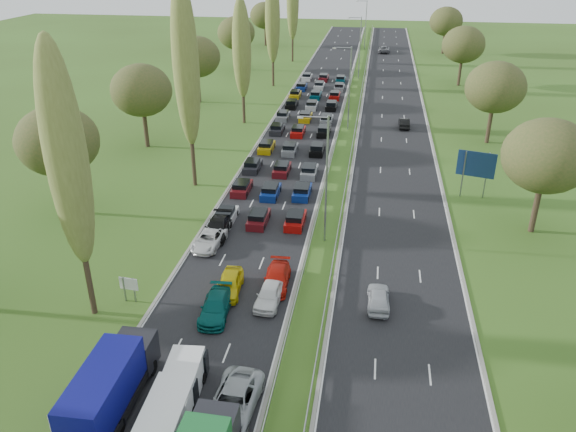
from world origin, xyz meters
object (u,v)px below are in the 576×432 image
at_px(near_car_3, 217,227).
at_px(blue_lorry, 111,385).
at_px(white_van_front, 166,420).
at_px(white_van_rear, 182,384).
at_px(near_car_2, 209,240).
at_px(info_sign, 129,286).
at_px(direction_sign, 476,166).

relative_size(near_car_3, blue_lorry, 0.60).
relative_size(blue_lorry, white_van_front, 1.56).
xyz_separation_m(near_car_3, white_van_front, (3.67, -23.89, 0.38)).
distance_m(near_car_3, white_van_rear, 21.23).
bearing_deg(blue_lorry, near_car_2, 89.20).
height_order(blue_lorry, info_sign, blue_lorry).
xyz_separation_m(near_car_2, white_van_rear, (3.72, -18.62, 0.39)).
relative_size(blue_lorry, info_sign, 4.19).
distance_m(white_van_front, white_van_rear, 2.97).
height_order(near_car_2, blue_lorry, blue_lorry).
xyz_separation_m(white_van_front, white_van_rear, (-0.09, 2.96, -0.09)).
bearing_deg(near_car_3, white_van_rear, -83.01).
xyz_separation_m(blue_lorry, white_van_front, (3.74, -1.33, -0.77)).
bearing_deg(blue_lorry, direction_sign, 53.65).
bearing_deg(white_van_front, blue_lorry, 158.14).
distance_m(near_car_3, blue_lorry, 22.59).
height_order(blue_lorry, white_van_front, blue_lorry).
bearing_deg(white_van_front, near_car_2, 97.77).
bearing_deg(white_van_front, near_car_3, 96.48).
xyz_separation_m(near_car_3, blue_lorry, (-0.06, -22.56, 1.15)).
bearing_deg(near_car_3, white_van_front, -83.98).
distance_m(near_car_2, info_sign, 10.10).
bearing_deg(white_van_rear, info_sign, 123.84).
distance_m(near_car_2, near_car_3, 2.31).
distance_m(near_car_3, white_van_front, 24.17).
distance_m(near_car_2, direction_sign, 29.60).
relative_size(info_sign, direction_sign, 0.40).
bearing_deg(white_van_rear, white_van_front, -92.87).
height_order(near_car_3, blue_lorry, blue_lorry).
height_order(blue_lorry, white_van_rear, blue_lorry).
bearing_deg(blue_lorry, white_van_front, -20.62).
height_order(near_car_3, info_sign, info_sign).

